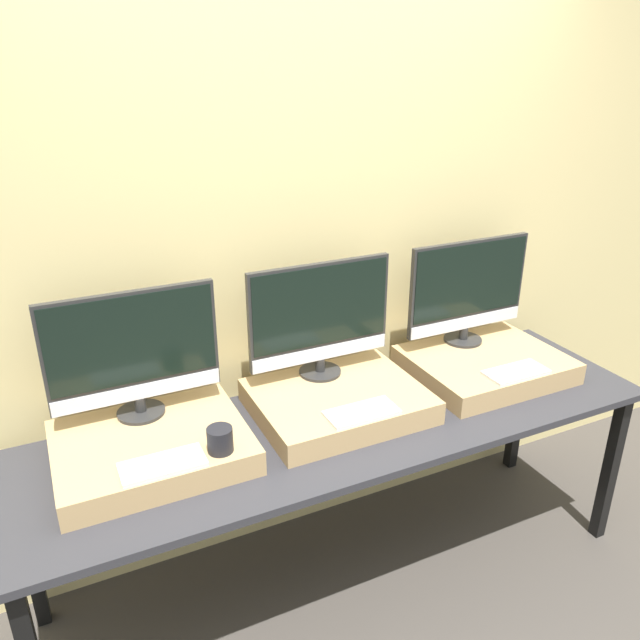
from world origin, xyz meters
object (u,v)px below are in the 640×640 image
mug (220,440)px  monitor_right (468,289)px  monitor_center (320,316)px  keyboard_left (163,464)px  keyboard_center (362,412)px  monitor_left (133,351)px  keyboard_right (516,372)px

mug → monitor_right: size_ratio=0.14×
mug → monitor_center: monitor_center is taller
keyboard_left → monitor_right: 1.49m
keyboard_center → monitor_right: monitor_right is taller
monitor_left → keyboard_center: (0.72, -0.35, -0.24)m
mug → monitor_center: 0.66m
monitor_left → keyboard_right: monitor_left is taller
keyboard_center → monitor_left: bearing=154.2°
monitor_right → keyboard_left: bearing=-166.4°
monitor_left → keyboard_right: size_ratio=2.23×
keyboard_left → monitor_right: bearing=13.6°
keyboard_right → monitor_left: bearing=166.4°
keyboard_right → monitor_center: bearing=154.2°
monitor_left → monitor_center: (0.72, 0.00, 0.00)m
keyboard_left → keyboard_right: size_ratio=1.00×
keyboard_center → monitor_right: (0.72, 0.35, 0.24)m
monitor_center → monitor_right: bearing=0.0°
monitor_center → keyboard_center: size_ratio=2.23×
keyboard_left → mug: 0.19m
monitor_left → keyboard_left: size_ratio=2.23×
monitor_center → mug: bearing=-146.7°
keyboard_left → keyboard_center: same height
keyboard_right → keyboard_center: bearing=180.0°
monitor_center → keyboard_center: bearing=-90.0°
monitor_right → keyboard_right: (-0.00, -0.35, -0.24)m
monitor_center → monitor_right: same height
keyboard_left → keyboard_center: (0.72, 0.00, 0.00)m
keyboard_left → keyboard_center: bearing=0.0°
monitor_left → keyboard_center: monitor_left is taller
keyboard_left → monitor_center: 0.83m
monitor_left → keyboard_center: bearing=-25.8°
mug → keyboard_right: bearing=0.0°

